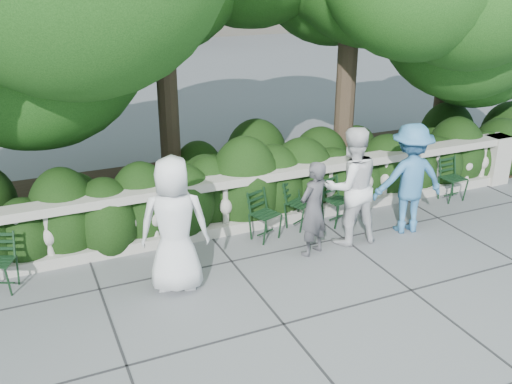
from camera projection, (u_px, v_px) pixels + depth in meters
name	position (u px, v px, depth m)	size (l,w,h in m)	color
ground	(284.00, 279.00, 8.28)	(90.00, 90.00, 0.00)	#55575D
balustrade	(237.00, 204.00, 9.62)	(12.00, 0.44, 1.00)	#9E998E
shrub_hedge	(213.00, 205.00, 10.82)	(15.00, 2.60, 1.70)	black
chair_c	(342.00, 226.00, 9.95)	(0.44, 0.48, 0.84)	black
chair_d	(306.00, 229.00, 9.84)	(0.44, 0.48, 0.84)	black
chair_e	(271.00, 242.00, 9.40)	(0.44, 0.48, 0.84)	black
chair_f	(456.00, 202.00, 10.94)	(0.44, 0.48, 0.84)	black
person_businessman	(174.00, 225.00, 7.72)	(0.95, 0.62, 1.94)	silver
person_woman_grey	(313.00, 209.00, 8.75)	(0.56, 0.37, 1.53)	#454449
person_casual_man	(351.00, 186.00, 9.06)	(0.94, 0.73, 1.94)	silver
person_older_blue	(409.00, 179.00, 9.47)	(1.21, 0.70, 1.88)	teal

